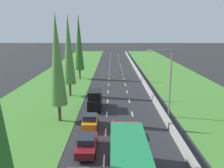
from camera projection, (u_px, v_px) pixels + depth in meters
The scene contains 14 objects.
ground_plane at pixel (116, 76), 59.35m from camera, with size 300.00×300.00×0.00m, color #28282B.
grass_verge_left at pixel (64, 76), 59.31m from camera, with size 14.00×140.00×0.04m, color #478433.
grass_verge_right at pixel (174, 76), 59.38m from camera, with size 14.00×140.00×0.04m, color #478433.
median_barrier at pixel (139, 75), 59.27m from camera, with size 0.44×120.00×0.85m, color #9E9B93.
lane_markings at pixel (116, 76), 59.35m from camera, with size 3.64×116.00×0.01m.
maroon_sedan_left_lane at pixel (86, 144), 22.66m from camera, with size 1.82×4.50×1.64m.
green_box_truck_centre_lane at pixel (127, 164), 16.78m from camera, with size 2.46×9.40×4.18m.
orange_hatchback_left_lane at pixel (90, 121), 28.28m from camera, with size 1.74×3.90×1.72m.
black_van_left_lane at pixel (94, 100), 34.90m from camera, with size 1.96×4.90×2.82m.
red_sedan_centre_lane at pixel (120, 128), 26.37m from camera, with size 1.82×4.50×1.64m.
poplar_tree_second at pixel (56, 60), 28.85m from camera, with size 2.14×2.14×13.46m.
poplar_tree_third at pixel (68, 50), 40.33m from camera, with size 2.15×2.15×13.95m.
poplar_tree_fourth at pixel (78, 42), 54.60m from camera, with size 2.17×2.17×14.81m.
street_light_mast at pixel (167, 78), 30.82m from camera, with size 3.20×0.28×9.00m.
Camera 1 is at (-1.04, 1.72, 11.35)m, focal length 38.63 mm.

